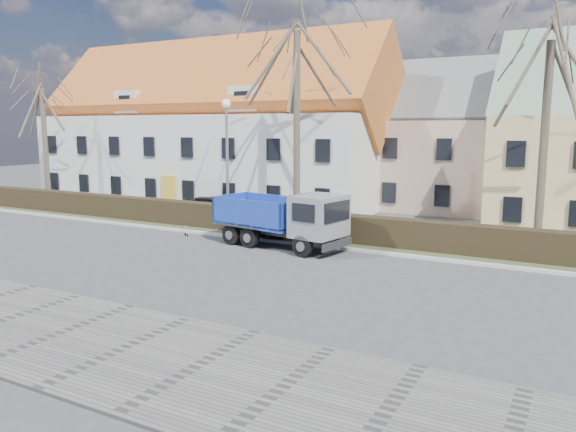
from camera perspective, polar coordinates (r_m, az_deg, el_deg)
The scene contains 14 objects.
ground at distance 22.35m, azimuth -4.84°, elevation -5.04°, with size 120.00×120.00×0.00m, color #404042.
sidewalk_near at distance 16.28m, azimuth -21.95°, elevation -10.98°, with size 80.00×5.00×0.08m, color slate.
curb_far at distance 26.19m, azimuth 0.74°, elevation -2.78°, with size 80.00×0.30×0.12m, color #AFAEAD.
grass_strip at distance 27.58m, azimuth 2.31°, elevation -2.20°, with size 80.00×3.00×0.10m, color #3B4426.
hedge at distance 27.29m, azimuth 2.13°, elevation -1.04°, with size 60.00×0.90×1.30m, color black.
building_white at distance 42.25m, azimuth -7.64°, elevation 8.06°, with size 26.80×10.80×9.50m, color silver, non-canonical shape.
building_pink at distance 38.89m, azimuth 16.95°, elevation 6.56°, with size 10.80×8.80×8.00m, color tan, non-canonical shape.
tree_0 at distance 43.16m, azimuth -23.50°, elevation 7.68°, with size 7.20×7.20×9.90m, color #4C4335, non-canonical shape.
tree_1 at distance 30.02m, azimuth 0.91°, elevation 10.77°, with size 9.20×9.20×12.65m, color #4C4335, non-canonical shape.
tree_2 at distance 26.60m, azimuth 24.67°, elevation 8.39°, with size 8.00×8.00×11.00m, color #4C4335, non-canonical shape.
dump_truck at distance 25.57m, azimuth -1.23°, elevation -0.21°, with size 6.57×2.44×2.63m, color #16329A, non-canonical shape.
streetlight at distance 30.59m, azimuth -6.18°, elevation 5.36°, with size 0.54×0.54×6.97m, color gray, non-canonical shape.
cart_frame at distance 28.72m, azimuth -10.44°, elevation -1.42°, with size 0.62×0.35×0.57m, color silver, non-canonical shape.
parked_car_a at distance 35.47m, azimuth -8.00°, elevation 1.12°, with size 1.37×3.41×1.16m, color black.
Camera 1 is at (12.05, -18.02, 5.44)m, focal length 35.00 mm.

